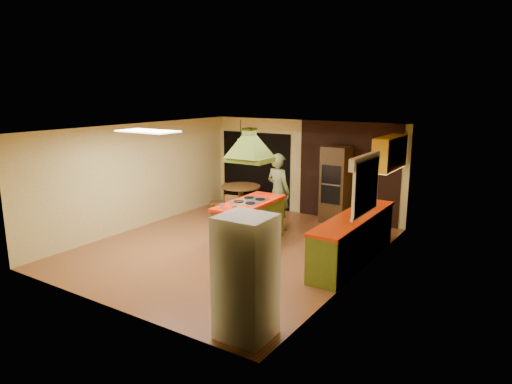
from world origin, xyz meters
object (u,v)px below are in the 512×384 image
Objects in this scene: refrigerator at (246,277)px; canister_large at (367,201)px; wall_oven at (335,185)px; man at (278,192)px; kitchen_island at (250,223)px; dining_table at (241,194)px.

refrigerator is 7.18× the size of canister_large.
wall_oven reaches higher than canister_large.
refrigerator is at bearing 128.72° from man.
wall_oven is (-1.20, 5.74, 0.12)m from refrigerator.
kitchen_island is at bearing 121.57° from refrigerator.
dining_table is (-1.57, 1.95, 0.06)m from kitchen_island.
wall_oven is at bearing 100.38° from refrigerator.
man is at bearing -22.89° from dining_table.
kitchen_island is 1.15× the size of refrigerator.
dining_table is at bearing 123.95° from refrigerator.
man is 1.69m from dining_table.
canister_large is (0.15, 4.18, 0.20)m from refrigerator.
wall_oven reaches higher than kitchen_island.
dining_table is (-1.52, 0.64, -0.37)m from man.
canister_large is at bearing 86.47° from refrigerator.
wall_oven reaches higher than man.
man is at bearing 113.75° from refrigerator.
kitchen_island is 2.49m from canister_large.
man is at bearing 173.40° from canister_large.
kitchen_island is at bearing 105.75° from man.
wall_oven is (0.84, 2.60, 0.48)m from kitchen_island.
man is (-0.05, 1.30, 0.43)m from kitchen_island.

